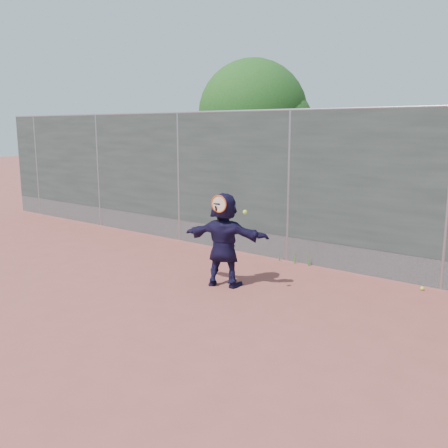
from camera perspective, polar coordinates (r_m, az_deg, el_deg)
The scene contains 7 objects.
ground at distance 7.65m, azimuth -6.69°, elevation -9.49°, with size 80.00×80.00×0.00m, color #9E4C42.
player at distance 8.42m, azimuth -0.00°, elevation -1.79°, with size 1.49×0.48×1.61m, color #181334.
ball_ground at distance 8.99m, azimuth 21.71°, elevation -6.85°, with size 0.07×0.07×0.07m, color #C5EC34.
fence at distance 10.01m, azimuth 7.43°, elevation 4.67°, with size 20.00×0.06×3.03m.
swing_action at distance 8.08m, azimuth -0.32°, elevation 2.10°, with size 0.75×0.17×0.51m.
tree_left at distance 14.06m, azimuth 3.95°, elevation 12.07°, with size 3.15×3.00×4.53m.
weed_clump at distance 10.02m, azimuth 8.33°, elevation -3.77°, with size 0.68×0.07×0.30m.
Camera 1 is at (5.10, -5.04, 2.66)m, focal length 40.00 mm.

